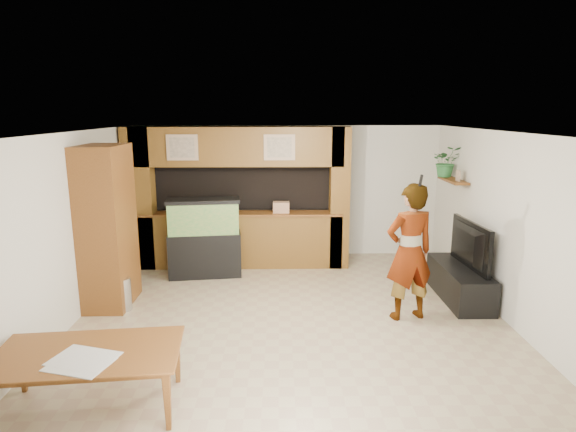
{
  "coord_description": "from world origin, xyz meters",
  "views": [
    {
      "loc": [
        -0.15,
        -6.24,
        2.88
      ],
      "look_at": [
        -0.03,
        0.6,
        1.38
      ],
      "focal_mm": 30.0,
      "sensor_mm": 36.0,
      "label": 1
    }
  ],
  "objects_px": {
    "pantry_cabinet": "(107,227)",
    "person": "(409,252)",
    "television": "(463,245)",
    "aquarium": "(204,239)",
    "dining_table": "(89,383)"
  },
  "relations": [
    {
      "from": "pantry_cabinet",
      "to": "person",
      "type": "xyz_separation_m",
      "value": [
        4.34,
        -0.6,
        -0.23
      ]
    },
    {
      "from": "pantry_cabinet",
      "to": "television",
      "type": "relative_size",
      "value": 1.94
    },
    {
      "from": "aquarium",
      "to": "dining_table",
      "type": "bearing_deg",
      "value": -104.39
    },
    {
      "from": "aquarium",
      "to": "dining_table",
      "type": "relative_size",
      "value": 0.79
    },
    {
      "from": "person",
      "to": "dining_table",
      "type": "bearing_deg",
      "value": 15.53
    },
    {
      "from": "pantry_cabinet",
      "to": "dining_table",
      "type": "relative_size",
      "value": 1.37
    },
    {
      "from": "pantry_cabinet",
      "to": "television",
      "type": "distance_m",
      "value": 5.36
    },
    {
      "from": "television",
      "to": "person",
      "type": "bearing_deg",
      "value": 120.77
    },
    {
      "from": "person",
      "to": "television",
      "type": "bearing_deg",
      "value": -160.35
    },
    {
      "from": "aquarium",
      "to": "dining_table",
      "type": "distance_m",
      "value": 4.02
    },
    {
      "from": "television",
      "to": "person",
      "type": "xyz_separation_m",
      "value": [
        -1.01,
        -0.69,
        0.09
      ]
    },
    {
      "from": "pantry_cabinet",
      "to": "aquarium",
      "type": "relative_size",
      "value": 1.73
    },
    {
      "from": "television",
      "to": "person",
      "type": "distance_m",
      "value": 1.22
    },
    {
      "from": "aquarium",
      "to": "television",
      "type": "relative_size",
      "value": 1.12
    },
    {
      "from": "person",
      "to": "aquarium",
      "type": "bearing_deg",
      "value": -45.31
    }
  ]
}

